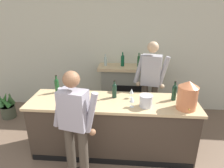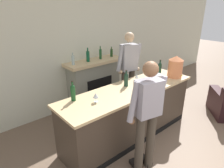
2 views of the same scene
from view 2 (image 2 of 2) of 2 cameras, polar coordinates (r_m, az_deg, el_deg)
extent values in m
cube|color=beige|center=(4.79, -10.17, 9.18)|extent=(12.00, 0.07, 2.75)
cube|color=#3F3328|center=(3.83, 4.99, -8.44)|extent=(2.71, 0.71, 0.95)
cube|color=#D2B27F|center=(3.61, 5.25, -1.62)|extent=(2.78, 0.78, 0.04)
cube|color=black|center=(3.87, 8.75, -15.88)|extent=(2.66, 0.01, 0.10)
cube|color=gray|center=(4.99, -5.03, -0.01)|extent=(1.29, 0.44, 1.09)
cube|color=black|center=(4.87, -3.37, -2.28)|extent=(0.71, 0.02, 0.70)
cube|color=#D2B27F|center=(4.79, -5.12, 6.37)|extent=(1.45, 0.52, 0.07)
cylinder|color=#9DB4B0|center=(4.46, -11.07, 6.67)|extent=(0.07, 0.07, 0.20)
cylinder|color=#9DB4B0|center=(4.43, -11.20, 8.34)|extent=(0.03, 0.03, 0.07)
cylinder|color=#0C492B|center=(4.65, -6.90, 7.81)|extent=(0.08, 0.08, 0.24)
cylinder|color=#0C492B|center=(4.62, -6.99, 9.73)|extent=(0.03, 0.03, 0.08)
cylinder|color=#1A4824|center=(4.86, -3.32, 8.51)|extent=(0.06, 0.06, 0.23)
cylinder|color=#1A4824|center=(4.83, -3.36, 10.30)|extent=(0.03, 0.03, 0.08)
cylinder|color=#1E411B|center=(5.08, -0.15, 8.87)|extent=(0.07, 0.07, 0.19)
cylinder|color=#1E411B|center=(5.06, -0.15, 10.24)|extent=(0.03, 0.03, 0.06)
cube|color=#32191C|center=(5.23, 28.01, -4.79)|extent=(0.76, 0.72, 0.56)
cylinder|color=#443B31|center=(3.20, 10.89, -15.59)|extent=(0.13, 0.13, 0.96)
cube|color=black|center=(3.53, 9.59, -20.77)|extent=(0.15, 0.26, 0.07)
cylinder|color=#443B31|center=(3.10, 7.87, -16.80)|extent=(0.13, 0.13, 0.96)
cube|color=black|center=(3.44, 6.72, -21.99)|extent=(0.15, 0.26, 0.07)
cube|color=#96919D|center=(2.76, 10.36, -3.96)|extent=(0.40, 0.29, 0.52)
cylinder|color=#96919D|center=(2.92, 13.66, -3.16)|extent=(0.20, 0.08, 0.57)
sphere|color=brown|center=(3.06, 12.91, -8.11)|extent=(0.09, 0.09, 0.09)
cylinder|color=#96919D|center=(2.65, 6.13, -5.25)|extent=(0.20, 0.08, 0.57)
sphere|color=brown|center=(2.82, 5.65, -10.51)|extent=(0.09, 0.09, 0.09)
sphere|color=brown|center=(2.60, 10.97, 4.18)|extent=(0.21, 0.21, 0.21)
cylinder|color=#4A3F33|center=(4.66, 3.46, -2.13)|extent=(0.13, 0.13, 1.02)
cube|color=black|center=(4.82, 3.78, -7.59)|extent=(0.15, 0.26, 0.07)
cylinder|color=#4A3F33|center=(4.76, 5.50, -1.65)|extent=(0.13, 0.13, 1.02)
cube|color=black|center=(4.92, 5.76, -7.01)|extent=(0.15, 0.26, 0.07)
cube|color=#99989E|center=(4.44, 4.80, 7.58)|extent=(0.40, 0.29, 0.58)
cylinder|color=#99989E|center=(4.30, 2.37, 7.31)|extent=(0.20, 0.08, 0.57)
sphere|color=tan|center=(4.37, 2.45, 3.45)|extent=(0.09, 0.09, 0.09)
cylinder|color=#99989E|center=(4.55, 7.39, 7.97)|extent=(0.20, 0.08, 0.57)
sphere|color=tan|center=(4.62, 7.35, 4.30)|extent=(0.09, 0.09, 0.09)
sphere|color=tan|center=(4.35, 4.99, 13.20)|extent=(0.21, 0.21, 0.21)
cylinder|color=#D07749|center=(4.30, 17.61, 4.21)|extent=(0.29, 0.29, 0.36)
cone|color=#D07749|center=(4.24, 17.95, 7.07)|extent=(0.30, 0.30, 0.09)
cylinder|color=#B29333|center=(4.25, 19.32, 2.26)|extent=(0.02, 0.04, 0.02)
cylinder|color=silver|center=(3.85, 12.49, 1.31)|extent=(0.20, 0.20, 0.18)
cylinder|color=silver|center=(3.82, 12.61, 2.65)|extent=(0.21, 0.21, 0.01)
cylinder|color=#163322|center=(4.36, 13.44, 4.04)|extent=(0.07, 0.07, 0.23)
sphere|color=#163322|center=(4.33, 13.57, 5.48)|extent=(0.07, 0.07, 0.07)
cylinder|color=#163322|center=(4.32, 13.62, 6.05)|extent=(0.03, 0.03, 0.09)
cylinder|color=black|center=(4.31, 13.68, 6.69)|extent=(0.03, 0.03, 0.01)
cylinder|color=#174520|center=(3.17, -11.06, -2.76)|extent=(0.07, 0.07, 0.23)
sphere|color=#174520|center=(3.12, -11.21, -0.86)|extent=(0.07, 0.07, 0.07)
cylinder|color=#174520|center=(3.10, -11.27, -0.11)|extent=(0.03, 0.03, 0.09)
cylinder|color=black|center=(3.09, -11.34, 0.75)|extent=(0.03, 0.03, 0.01)
cylinder|color=#173123|center=(3.66, 4.04, 0.96)|extent=(0.08, 0.08, 0.21)
sphere|color=#173123|center=(3.62, 4.09, 2.53)|extent=(0.07, 0.07, 0.07)
cylinder|color=#173123|center=(3.61, 4.10, 3.15)|extent=(0.03, 0.03, 0.08)
cylinder|color=black|center=(3.59, 4.12, 3.86)|extent=(0.03, 0.03, 0.01)
cylinder|color=silver|center=(3.71, 10.73, -0.82)|extent=(0.07, 0.07, 0.01)
cylinder|color=silver|center=(3.69, 10.77, -0.19)|extent=(0.01, 0.01, 0.08)
cone|color=silver|center=(3.66, 10.86, 0.98)|extent=(0.08, 0.08, 0.08)
cylinder|color=silver|center=(3.90, 6.99, 0.56)|extent=(0.07, 0.07, 0.01)
cylinder|color=silver|center=(3.88, 7.02, 1.16)|extent=(0.01, 0.01, 0.08)
cone|color=silver|center=(3.85, 7.07, 2.27)|extent=(0.07, 0.07, 0.08)
cylinder|color=silver|center=(3.12, -4.61, -5.06)|extent=(0.07, 0.07, 0.01)
cylinder|color=silver|center=(3.10, -4.63, -4.45)|extent=(0.01, 0.01, 0.07)
cone|color=silver|center=(3.07, -4.68, -3.23)|extent=(0.08, 0.08, 0.08)
camera|label=1|loc=(2.72, 65.45, 10.46)|focal=32.00mm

